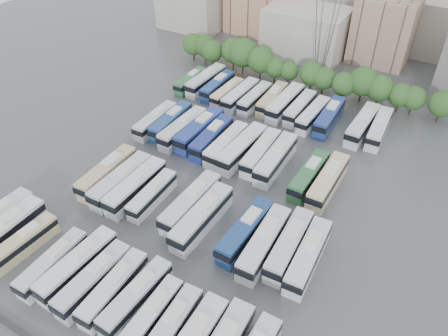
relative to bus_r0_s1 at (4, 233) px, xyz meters
The scene contains 46 objects.
ground 30.33m from the bus_r0_s1, 52.67° to the left, with size 220.00×220.00×0.00m, color #424447.
tree_line 68.33m from the bus_r0_s1, 75.81° to the left, with size 64.94×7.81×8.76m.
city_buildings 96.71m from the bus_r0_s1, 83.52° to the left, with size 102.00×35.00×20.00m.
bus_r0_s1 is the anchor object (origin of this frame).
bus_r0_s2 3.62m from the bus_r0_s1, ahead, with size 2.93×11.00×3.42m.
bus_r0_s4 10.16m from the bus_r0_s1, ahead, with size 2.88×11.59×3.61m.
bus_r0_s5 13.50m from the bus_r0_s1, ahead, with size 3.34×12.89×4.01m.
bus_r0_s6 16.92m from the bus_r0_s1, ahead, with size 2.96×12.29×3.84m.
bus_r0_s7 20.09m from the bus_r0_s1, ahead, with size 3.02×11.89×3.70m.
bus_r0_s8 23.45m from the bus_r0_s1, ahead, with size 3.05×11.97×3.73m.
bus_r0_s9 26.65m from the bus_r0_s1, ahead, with size 2.62×10.95×3.42m.
bus_r0_s10 29.76m from the bus_r0_s1, ahead, with size 3.16×11.87×3.69m.
bus_r1_s2 18.44m from the bus_r0_s1, 79.26° to the left, with size 3.30×13.12×4.09m.
bus_r1_s3 18.96m from the bus_r0_s1, 68.59° to the left, with size 2.91×13.28×4.16m.
bus_r1_s4 20.31m from the bus_r0_s1, 60.75° to the left, with size 2.88×13.17×4.13m.
bus_r1_s5 22.16m from the bus_r0_s1, 53.27° to the left, with size 2.76×11.09×3.46m.
bus_r1_s7 27.51m from the bus_r0_s1, 43.56° to the left, with size 3.17×13.50×4.22m.
bus_r1_s8 28.80m from the bus_r0_s1, 36.53° to the left, with size 3.18×13.69×4.28m.
bus_r1_s10 35.11m from the bus_r0_s1, 31.15° to the left, with size 3.29×12.96×4.04m.
bus_r1_s11 37.69m from the bus_r0_s1, 27.49° to the left, with size 3.42×13.47×4.19m.
bus_r1_s12 41.22m from the bus_r0_s1, 27.27° to the left, with size 3.40×13.08×4.07m.
bus_r1_s13 43.75m from the bus_r0_s1, 24.79° to the left, with size 3.42×13.03×4.05m.
bus_r2_s1 35.58m from the bus_r0_s1, 89.39° to the left, with size 2.86×11.95×3.73m.
bus_r2_s2 36.89m from the bus_r0_s1, 84.85° to the left, with size 3.28×12.34×3.83m.
bus_r2_s3 36.44m from the bus_r0_s1, 79.20° to the left, with size 3.18×13.10×4.09m.
bus_r2_s4 38.23m from the bus_r0_s1, 74.83° to the left, with size 3.20×13.65×4.27m.
bus_r2_s5 38.38m from the bus_r0_s1, 69.80° to the left, with size 3.20×12.83×4.00m.
bus_r2_s6 39.29m from the bus_r0_s1, 64.84° to the left, with size 2.86×12.48×3.90m.
bus_r2_s7 40.96m from the bus_r0_s1, 60.92° to the left, with size 3.64×13.79×4.29m.
bus_r2_s8 43.35m from the bus_r0_s1, 57.35° to the left, with size 3.21×12.69×3.95m.
bus_r2_s9 44.75m from the bus_r0_s1, 53.57° to the left, with size 3.24×13.46×4.20m.
bus_r2_s11 48.19m from the bus_r0_s1, 46.34° to the left, with size 2.96×12.26×3.83m.
bus_r2_s12 50.52m from the bus_r0_s1, 43.55° to the left, with size 2.97×13.33×4.18m.
bus_r3_s0 53.55m from the bus_r0_s1, 93.40° to the left, with size 2.52×10.84×3.39m.
bus_r3_s1 54.95m from the bus_r0_s1, 89.93° to the left, with size 3.31×12.99×4.05m.
bus_r3_s2 54.40m from the bus_r0_s1, 86.23° to the left, with size 2.69×11.71×3.66m.
bus_r3_s3 53.41m from the bus_r0_s1, 82.61° to the left, with size 2.79×10.93×3.40m.
bus_r3_s4 54.07m from the bus_r0_s1, 79.23° to the left, with size 3.10×12.37×3.85m.
bus_r3_s5 55.27m from the bus_r0_s1, 76.01° to the left, with size 2.74×11.67×3.65m.
bus_r3_s6 57.57m from the bus_r0_s1, 73.00° to the left, with size 3.02×12.11×3.77m.
bus_r3_s7 58.31m from the bus_r0_s1, 69.99° to the left, with size 3.30×13.44×4.19m.
bus_r3_s8 59.48m from the bus_r0_s1, 66.87° to the left, with size 2.78×11.97×3.74m.
bus_r3_s9 59.78m from the bus_r0_s1, 63.43° to the left, with size 3.25×12.20×3.79m.
bus_r3_s10 62.02m from the bus_r0_s1, 61.13° to the left, with size 3.16×12.91×4.03m.
bus_r3_s12 65.75m from the bus_r0_s1, 56.22° to the left, with size 3.34×13.44×4.19m.
bus_r3_s13 68.03m from the bus_r0_s1, 54.26° to the left, with size 3.32×12.63×3.93m.
Camera 1 is at (31.13, -45.41, 48.98)m, focal length 35.00 mm.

